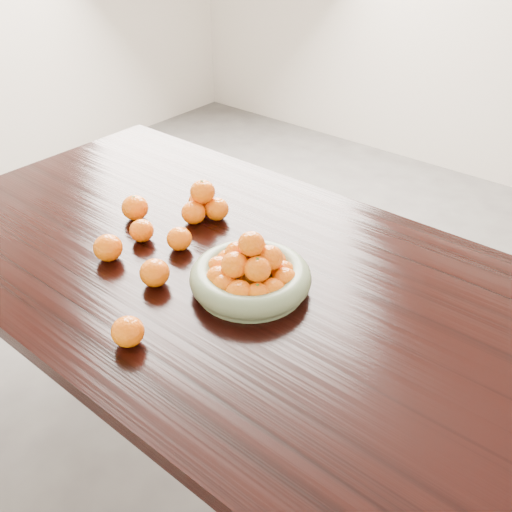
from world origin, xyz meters
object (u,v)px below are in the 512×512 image
Objects in this scene: dining_table at (252,303)px; fruit_bowl at (250,275)px; orange_pyramid at (203,203)px; loose_orange_0 at (135,208)px.

fruit_bowl is (0.03, -0.05, 0.13)m from dining_table.
loose_orange_0 is at bearing -138.60° from orange_pyramid.
orange_pyramid is (-0.29, 0.13, 0.14)m from dining_table.
dining_table is 26.22× the size of loose_orange_0.
fruit_bowl is 0.47m from loose_orange_0.
dining_table is 14.60× the size of orange_pyramid.
dining_table is at bearing 126.71° from fruit_bowl.
fruit_bowl is 3.78× the size of loose_orange_0.
dining_table is 0.14m from fruit_bowl.
orange_pyramid is at bearing 151.32° from fruit_bowl.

